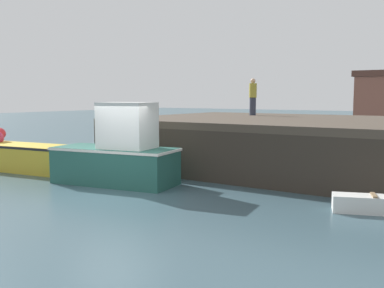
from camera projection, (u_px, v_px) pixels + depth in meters
ground at (114, 195)px, 13.13m from camera, size 120.00×160.00×0.10m
pier at (279, 127)px, 17.31m from camera, size 12.03×8.96×1.93m
fishing_boat_near_left at (25, 156)px, 17.15m from camera, size 4.29×1.97×1.53m
fishing_boat_near_right at (118, 154)px, 14.45m from camera, size 4.23×2.28×2.61m
rowboat at (373, 204)px, 10.93m from camera, size 1.98×1.23×0.46m
dockworker at (253, 97)px, 20.63m from camera, size 0.34×0.34×1.67m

